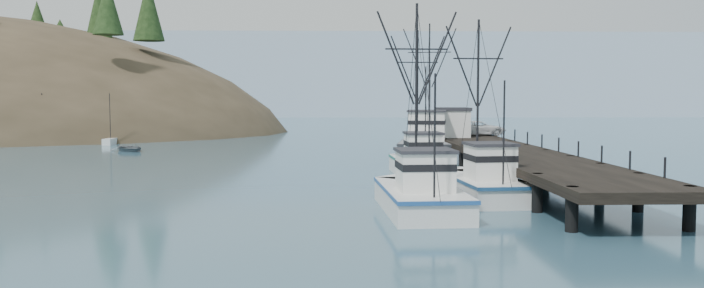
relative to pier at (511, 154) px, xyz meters
name	(u,v)px	position (x,y,z in m)	size (l,w,h in m)	color
ground	(312,217)	(-14.00, -16.00, -1.69)	(400.00, 400.00, 0.00)	#2E5367
pier	(511,154)	(0.00, 0.00, 0.00)	(6.00, 44.00, 2.00)	black
distant_ridge	(362,115)	(-4.00, 154.00, -1.69)	(360.00, 40.00, 26.00)	#9EB2C6
distant_ridge_far	(202,114)	(-54.00, 169.00, -1.69)	(180.00, 25.00, 18.00)	silver
moored_sailboats	(73,138)	(-47.12, 42.21, -1.36)	(18.98, 18.20, 6.35)	silver
trawler_near	(482,184)	(-4.31, -9.86, -0.87)	(4.19, 10.53, 10.74)	silver
trawler_mid	(419,195)	(-8.52, -14.14, -0.87)	(4.21, 11.18, 11.09)	silver
trawler_far	(419,164)	(-6.51, 1.33, -0.87)	(3.93, 10.85, 11.16)	silver
work_vessel	(428,145)	(-3.91, 15.02, -0.46)	(7.06, 15.81, 13.14)	slate
pier_shed	(453,122)	(-1.50, 15.35, 1.73)	(3.00, 3.20, 2.80)	silver
pickup_truck	(479,128)	(1.50, 17.58, 1.03)	(2.38, 5.16, 1.44)	silver
motorboat	(130,151)	(-34.52, 24.28, -1.69)	(3.34, 4.68, 0.97)	slate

